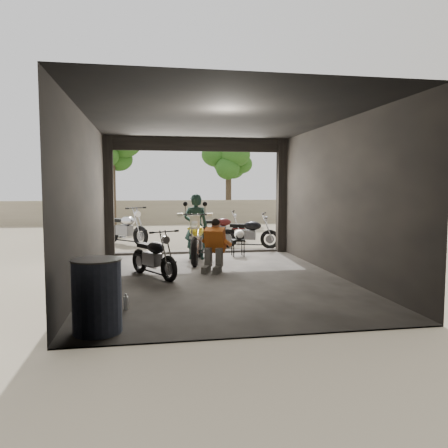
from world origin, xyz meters
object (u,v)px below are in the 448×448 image
object	(u,v)px
helmet	(239,235)
stool	(238,242)
outside_bike_a	(125,226)
oil_drum	(97,297)
sign_post	(310,196)
mechanic	(214,247)
main_bike	(197,237)
outside_bike_c	(249,230)
rider	(196,227)
left_bike	(153,253)
outside_bike_b	(220,226)

from	to	relation	value
helmet	stool	bearing A→B (deg)	-147.82
outside_bike_a	oil_drum	size ratio (longest dim) A/B	1.93
outside_bike_a	stool	distance (m)	4.33
outside_bike_a	sign_post	xyz separation A→B (m)	(5.65, -1.58, 0.98)
mechanic	oil_drum	distance (m)	4.28
main_bike	outside_bike_c	distance (m)	2.83
outside_bike_a	rider	size ratio (longest dim) A/B	1.08
mechanic	oil_drum	xyz separation A→B (m)	(-2.05, -3.76, -0.09)
left_bike	oil_drum	distance (m)	3.47
left_bike	rider	size ratio (longest dim) A/B	0.88
rider	mechanic	bearing A→B (deg)	111.09
left_bike	mechanic	size ratio (longest dim) A/B	1.31
stool	sign_post	distance (m)	3.18
outside_bike_a	outside_bike_c	distance (m)	4.02
stool	outside_bike_b	bearing A→B (deg)	88.93
left_bike	outside_bike_b	size ratio (longest dim) A/B	0.94
outside_bike_a	helmet	xyz separation A→B (m)	(3.13, -3.01, -0.02)
outside_bike_b	oil_drum	distance (m)	9.55
main_bike	left_bike	distance (m)	2.05
oil_drum	mechanic	bearing A→B (deg)	61.42
main_bike	rider	size ratio (longest dim) A/B	1.12
main_bike	outside_bike_a	xyz separation A→B (m)	(-1.92, 3.65, -0.01)
sign_post	mechanic	bearing A→B (deg)	-145.52
sign_post	oil_drum	bearing A→B (deg)	-137.60
oil_drum	sign_post	xyz separation A→B (m)	(5.56, 7.19, 1.12)
mechanic	sign_post	bearing A→B (deg)	67.02
outside_bike_b	mechanic	world-z (taller)	mechanic
helmet	outside_bike_c	bearing A→B (deg)	81.41
main_bike	sign_post	world-z (taller)	sign_post
mechanic	stool	distance (m)	2.21
main_bike	outside_bike_a	bearing A→B (deg)	128.72
left_bike	oil_drum	world-z (taller)	left_bike
outside_bike_c	stool	bearing A→B (deg)	177.27
main_bike	stool	size ratio (longest dim) A/B	4.06
left_bike	rider	world-z (taller)	rider
main_bike	helmet	size ratio (longest dim) A/B	6.49
left_bike	stool	distance (m)	3.26
outside_bike_a	sign_post	bearing A→B (deg)	-57.69
left_bike	outside_bike_a	xyz separation A→B (m)	(-0.83, 5.38, 0.12)
oil_drum	outside_bike_c	bearing A→B (deg)	63.42
outside_bike_c	main_bike	bearing A→B (deg)	160.32
left_bike	rider	xyz separation A→B (m)	(1.10, 2.06, 0.34)
outside_bike_a	stool	xyz separation A→B (m)	(3.08, -3.03, -0.23)
rider	outside_bike_a	bearing A→B (deg)	-45.82
left_bike	helmet	world-z (taller)	left_bike
outside_bike_c	mechanic	bearing A→B (deg)	175.87
outside_bike_c	rider	distance (m)	2.59
outside_bike_c	sign_post	bearing A→B (deg)	-72.53
sign_post	outside_bike_a	bearing A→B (deg)	154.47
oil_drum	helmet	bearing A→B (deg)	62.22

